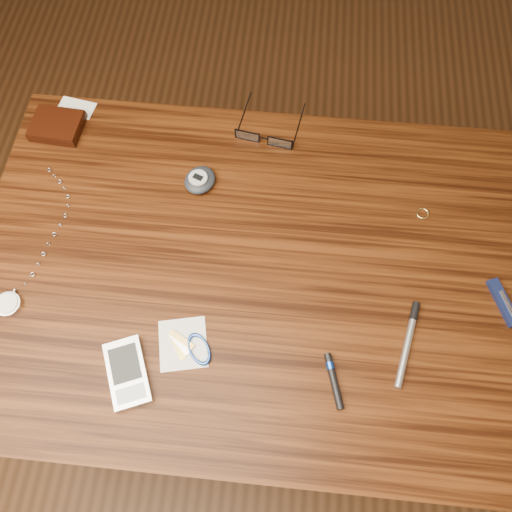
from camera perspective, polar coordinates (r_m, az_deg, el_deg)
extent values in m
plane|color=#472814|center=(1.60, -0.34, -11.93)|extent=(3.80, 3.80, 0.00)
cube|color=#3C1B09|center=(0.90, -0.58, -1.65)|extent=(1.00, 0.70, 0.03)
cylinder|color=#4C2814|center=(1.30, -23.17, -18.50)|extent=(0.05, 0.05, 0.71)
cylinder|color=#4C2814|center=(1.27, 20.41, -22.82)|extent=(0.05, 0.05, 0.71)
cylinder|color=#4C2814|center=(1.46, -17.15, 5.09)|extent=(0.05, 0.05, 0.71)
cylinder|color=#4C2814|center=(1.43, 19.14, 1.97)|extent=(0.05, 0.05, 0.71)
cube|color=black|center=(1.11, -21.77, 13.62)|extent=(0.10, 0.09, 0.02)
cube|color=black|center=(1.11, -21.96, 13.96)|extent=(0.10, 0.09, 0.00)
cube|color=silver|center=(1.14, -19.87, 15.64)|extent=(0.08, 0.06, 0.00)
cube|color=black|center=(1.02, -0.99, 13.56)|extent=(0.05, 0.01, 0.03)
cube|color=white|center=(1.02, -0.99, 13.56)|extent=(0.05, 0.01, 0.02)
cylinder|color=black|center=(1.07, -1.45, 15.90)|extent=(0.02, 0.12, 0.00)
cube|color=black|center=(1.01, 2.74, 12.79)|extent=(0.05, 0.01, 0.03)
cube|color=white|center=(1.01, 2.74, 12.79)|extent=(0.05, 0.01, 0.02)
cylinder|color=black|center=(1.05, 4.88, 14.61)|extent=(0.02, 0.12, 0.00)
cube|color=black|center=(1.01, 0.87, 13.32)|extent=(0.02, 0.00, 0.00)
torus|color=#E8C270|center=(0.98, 18.51, 4.63)|extent=(0.03, 0.03, 0.00)
cylinder|color=#B6B6BA|center=(0.95, -26.46, -4.98)|extent=(0.04, 0.04, 0.01)
cylinder|color=silver|center=(0.95, -26.61, -4.86)|extent=(0.04, 0.04, 0.00)
cylinder|color=#B6B6BA|center=(0.96, -25.92, -3.63)|extent=(0.01, 0.01, 0.01)
torus|color=#B6B6BA|center=(0.96, -24.93, -2.88)|extent=(0.01, 0.01, 0.01)
torus|color=#B6B6BA|center=(0.96, -24.18, -1.93)|extent=(0.01, 0.01, 0.00)
torus|color=#B6B6BA|center=(0.97, -23.61, -0.86)|extent=(0.01, 0.01, 0.01)
torus|color=#B6B6BA|center=(0.97, -23.13, 0.22)|extent=(0.01, 0.01, 0.00)
torus|color=#B6B6BA|center=(0.98, -22.62, 1.29)|extent=(0.01, 0.01, 0.01)
torus|color=#B6B6BA|center=(0.98, -22.06, 2.32)|extent=(0.01, 0.01, 0.00)
torus|color=#B6B6BA|center=(0.99, -21.48, 3.33)|extent=(0.01, 0.00, 0.01)
torus|color=#B6B6BA|center=(0.99, -20.98, 4.35)|extent=(0.01, 0.01, 0.00)
torus|color=#B6B6BA|center=(1.00, -20.69, 5.40)|extent=(0.01, 0.00, 0.01)
torus|color=#B6B6BA|center=(1.01, -20.72, 6.39)|extent=(0.01, 0.01, 0.00)
torus|color=#B6B6BA|center=(1.03, -21.04, 7.22)|extent=(0.01, 0.01, 0.01)
torus|color=#B6B6BA|center=(1.04, -21.52, 7.90)|extent=(0.01, 0.01, 0.00)
torus|color=#B6B6BA|center=(1.05, -22.05, 8.49)|extent=(0.01, 0.01, 0.01)
torus|color=#B6B6BA|center=(1.06, -22.55, 9.09)|extent=(0.01, 0.01, 0.00)
cube|color=#B9B9BD|center=(0.85, -14.48, -12.82)|extent=(0.10, 0.12, 0.01)
cube|color=black|center=(0.84, -14.79, -11.81)|extent=(0.06, 0.07, 0.00)
cube|color=#A6ABAF|center=(0.83, -14.13, -15.02)|extent=(0.05, 0.04, 0.00)
ellipsoid|color=black|center=(0.97, -6.44, 8.63)|extent=(0.08, 0.08, 0.02)
cylinder|color=#A3A5AB|center=(0.95, -6.65, 8.86)|extent=(0.04, 0.04, 0.00)
cube|color=black|center=(0.95, -6.66, 8.95)|extent=(0.02, 0.02, 0.00)
cube|color=white|center=(0.85, -8.34, -9.89)|extent=(0.10, 0.10, 0.00)
torus|color=#214193|center=(0.84, -6.53, -10.52)|extent=(0.07, 0.07, 0.01)
cube|color=olive|center=(0.85, -8.93, -10.20)|extent=(0.03, 0.05, 0.00)
cube|color=silver|center=(0.85, -8.73, -9.81)|extent=(0.04, 0.04, 0.00)
cube|color=olive|center=(0.85, -8.53, -9.43)|extent=(0.05, 0.03, 0.00)
cube|color=#101237|center=(0.95, 26.39, -4.78)|extent=(0.05, 0.09, 0.01)
cube|color=white|center=(0.95, 26.80, -4.87)|extent=(0.02, 0.05, 0.00)
cylinder|color=#B6B7BB|center=(0.87, 16.91, -9.59)|extent=(0.05, 0.15, 0.01)
cylinder|color=black|center=(0.89, 17.67, -6.07)|extent=(0.02, 0.03, 0.01)
cylinder|color=black|center=(0.83, 8.89, -13.93)|extent=(0.04, 0.09, 0.01)
cylinder|color=#1440AB|center=(0.83, 8.47, -12.30)|extent=(0.02, 0.01, 0.01)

